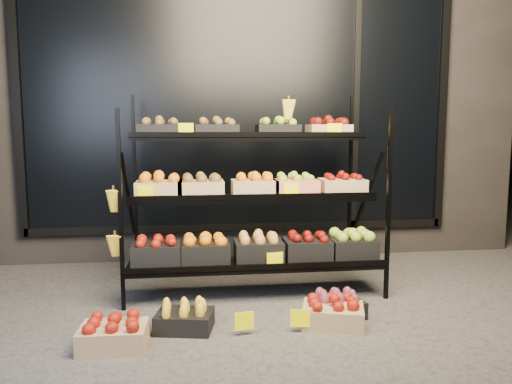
{
  "coord_description": "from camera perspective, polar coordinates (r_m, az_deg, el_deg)",
  "views": [
    {
      "loc": [
        -0.5,
        -3.52,
        1.35
      ],
      "look_at": [
        0.02,
        0.55,
        0.83
      ],
      "focal_mm": 35.0,
      "sensor_mm": 36.0,
      "label": 1
    }
  ],
  "objects": [
    {
      "name": "tag_floor_b",
      "position": [
        3.44,
        5.05,
        -14.8
      ],
      "size": [
        0.13,
        0.01,
        0.12
      ],
      "primitive_type": "cube",
      "color": "#FBF800",
      "rests_on": "ground"
    },
    {
      "name": "display_rack",
      "position": [
        4.18,
        -0.55,
        -0.52
      ],
      "size": [
        2.18,
        1.02,
        1.72
      ],
      "color": "black",
      "rests_on": "ground"
    },
    {
      "name": "building",
      "position": [
        6.14,
        -2.67,
        10.91
      ],
      "size": [
        6.0,
        2.08,
        3.5
      ],
      "color": "#2D2826",
      "rests_on": "ground"
    },
    {
      "name": "floor_crate_left",
      "position": [
        3.33,
        -15.99,
        -15.21
      ],
      "size": [
        0.42,
        0.32,
        0.2
      ],
      "rotation": [
        0.0,
        0.0,
        -0.04
      ],
      "color": "tan",
      "rests_on": "ground"
    },
    {
      "name": "ground",
      "position": [
        3.8,
        0.73,
        -13.59
      ],
      "size": [
        24.0,
        24.0,
        0.0
      ],
      "primitive_type": "plane",
      "color": "#514F4C",
      "rests_on": "ground"
    },
    {
      "name": "floor_crate_midright",
      "position": [
        3.57,
        8.8,
        -13.41
      ],
      "size": [
        0.48,
        0.41,
        0.21
      ],
      "rotation": [
        0.0,
        0.0,
        -0.29
      ],
      "color": "tan",
      "rests_on": "ground"
    },
    {
      "name": "floor_crate_midleft",
      "position": [
        3.49,
        -8.18,
        -13.98
      ],
      "size": [
        0.42,
        0.34,
        0.19
      ],
      "rotation": [
        0.0,
        0.0,
        -0.2
      ],
      "color": "black",
      "rests_on": "ground"
    },
    {
      "name": "tag_floor_a",
      "position": [
        3.39,
        -1.33,
        -15.15
      ],
      "size": [
        0.13,
        0.01,
        0.12
      ],
      "primitive_type": "cube",
      "color": "#FBF800",
      "rests_on": "ground"
    },
    {
      "name": "floor_crate_right",
      "position": [
        3.74,
        9.24,
        -12.62
      ],
      "size": [
        0.4,
        0.33,
        0.19
      ],
      "rotation": [
        0.0,
        0.0,
        0.2
      ],
      "color": "black",
      "rests_on": "ground"
    }
  ]
}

